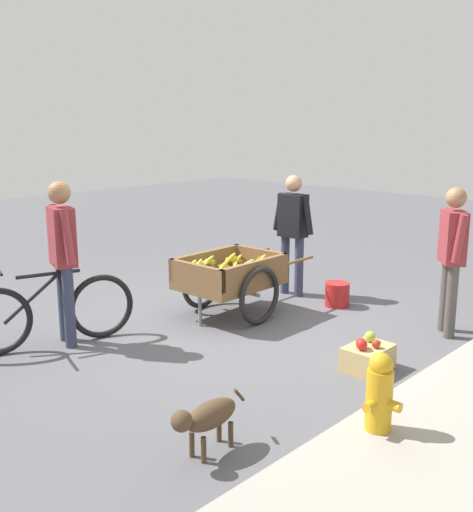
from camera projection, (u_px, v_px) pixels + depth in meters
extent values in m
plane|color=#56565B|center=(241.00, 328.00, 6.50)|extent=(24.00, 24.00, 0.00)
cube|color=brown|center=(230.00, 281.00, 6.83)|extent=(1.12, 0.82, 0.10)
cube|color=brown|center=(196.00, 275.00, 6.41)|extent=(0.08, 0.80, 0.24)
cube|color=brown|center=(260.00, 259.00, 7.16)|extent=(0.08, 0.80, 0.24)
cube|color=brown|center=(255.00, 272.00, 6.55)|extent=(1.10, 0.08, 0.24)
cube|color=brown|center=(206.00, 262.00, 7.03)|extent=(1.10, 0.08, 0.24)
torus|color=black|center=(260.00, 296.00, 6.55)|extent=(0.64, 0.07, 0.64)
torus|color=black|center=(202.00, 281.00, 7.13)|extent=(0.64, 0.07, 0.64)
cylinder|color=gray|center=(230.00, 288.00, 6.84)|extent=(0.06, 0.88, 0.04)
cylinder|color=brown|center=(299.00, 261.00, 7.16)|extent=(0.55, 0.05, 0.04)
cylinder|color=brown|center=(255.00, 252.00, 7.61)|extent=(0.55, 0.05, 0.04)
cylinder|color=gray|center=(200.00, 310.00, 6.54)|extent=(0.04, 0.04, 0.35)
ellipsoid|color=gold|center=(257.00, 267.00, 6.74)|extent=(0.18, 0.06, 0.14)
ellipsoid|color=gold|center=(256.00, 267.00, 6.72)|extent=(0.19, 0.07, 0.08)
ellipsoid|color=gold|center=(256.00, 266.00, 6.70)|extent=(0.19, 0.07, 0.09)
ellipsoid|color=gold|center=(256.00, 265.00, 6.69)|extent=(0.18, 0.10, 0.14)
ellipsoid|color=gold|center=(232.00, 260.00, 7.02)|extent=(0.18, 0.08, 0.13)
ellipsoid|color=gold|center=(232.00, 259.00, 7.01)|extent=(0.19, 0.07, 0.09)
ellipsoid|color=gold|center=(231.00, 259.00, 6.99)|extent=(0.19, 0.07, 0.08)
ellipsoid|color=gold|center=(230.00, 258.00, 6.97)|extent=(0.18, 0.07, 0.14)
ellipsoid|color=gold|center=(200.00, 267.00, 6.59)|extent=(0.18, 0.08, 0.14)
ellipsoid|color=gold|center=(199.00, 266.00, 6.57)|extent=(0.19, 0.08, 0.08)
ellipsoid|color=gold|center=(198.00, 266.00, 6.56)|extent=(0.19, 0.06, 0.09)
ellipsoid|color=gold|center=(198.00, 265.00, 6.54)|extent=(0.18, 0.07, 0.15)
ellipsoid|color=gold|center=(210.00, 263.00, 6.92)|extent=(0.17, 0.06, 0.16)
ellipsoid|color=gold|center=(209.00, 262.00, 6.90)|extent=(0.19, 0.09, 0.09)
ellipsoid|color=gold|center=(209.00, 262.00, 6.89)|extent=(0.19, 0.09, 0.05)
ellipsoid|color=gold|center=(208.00, 261.00, 6.87)|extent=(0.19, 0.10, 0.10)
ellipsoid|color=gold|center=(208.00, 261.00, 6.86)|extent=(0.18, 0.07, 0.13)
ellipsoid|color=gold|center=(243.00, 269.00, 6.94)|extent=(0.18, 0.05, 0.15)
ellipsoid|color=gold|center=(243.00, 268.00, 6.92)|extent=(0.19, 0.10, 0.08)
ellipsoid|color=gold|center=(242.00, 268.00, 6.90)|extent=(0.19, 0.08, 0.08)
ellipsoid|color=gold|center=(242.00, 267.00, 6.89)|extent=(0.18, 0.10, 0.15)
ellipsoid|color=gold|center=(193.00, 267.00, 6.68)|extent=(0.19, 0.06, 0.13)
ellipsoid|color=gold|center=(193.00, 266.00, 6.66)|extent=(0.19, 0.06, 0.08)
ellipsoid|color=gold|center=(192.00, 266.00, 6.65)|extent=(0.19, 0.07, 0.09)
ellipsoid|color=gold|center=(192.00, 265.00, 6.63)|extent=(0.18, 0.07, 0.13)
ellipsoid|color=gold|center=(210.00, 279.00, 6.55)|extent=(0.18, 0.09, 0.14)
ellipsoid|color=gold|center=(209.00, 279.00, 6.54)|extent=(0.19, 0.06, 0.10)
ellipsoid|color=gold|center=(209.00, 278.00, 6.53)|extent=(0.18, 0.05, 0.05)
ellipsoid|color=gold|center=(209.00, 278.00, 6.51)|extent=(0.19, 0.05, 0.09)
ellipsoid|color=gold|center=(209.00, 277.00, 6.50)|extent=(0.18, 0.05, 0.12)
ellipsoid|color=gold|center=(249.00, 266.00, 6.69)|extent=(0.18, 0.09, 0.14)
ellipsoid|color=gold|center=(248.00, 265.00, 6.67)|extent=(0.19, 0.10, 0.09)
ellipsoid|color=gold|center=(248.00, 265.00, 6.65)|extent=(0.19, 0.07, 0.09)
ellipsoid|color=gold|center=(247.00, 264.00, 6.64)|extent=(0.18, 0.10, 0.13)
ellipsoid|color=gold|center=(235.00, 270.00, 6.71)|extent=(0.18, 0.07, 0.13)
ellipsoid|color=gold|center=(235.00, 269.00, 6.70)|extent=(0.19, 0.06, 0.10)
ellipsoid|color=gold|center=(235.00, 269.00, 6.69)|extent=(0.18, 0.05, 0.05)
ellipsoid|color=gold|center=(234.00, 268.00, 6.67)|extent=(0.19, 0.07, 0.10)
ellipsoid|color=gold|center=(234.00, 268.00, 6.66)|extent=(0.17, 0.10, 0.15)
ellipsoid|color=gold|center=(250.00, 266.00, 7.08)|extent=(0.17, 0.05, 0.14)
ellipsoid|color=gold|center=(249.00, 265.00, 7.07)|extent=(0.19, 0.07, 0.08)
ellipsoid|color=gold|center=(249.00, 265.00, 7.05)|extent=(0.19, 0.07, 0.08)
ellipsoid|color=gold|center=(248.00, 264.00, 7.03)|extent=(0.18, 0.06, 0.14)
ellipsoid|color=gold|center=(263.00, 260.00, 6.92)|extent=(0.18, 0.06, 0.14)
ellipsoid|color=gold|center=(262.00, 260.00, 6.89)|extent=(0.19, 0.09, 0.05)
ellipsoid|color=gold|center=(261.00, 259.00, 6.88)|extent=(0.19, 0.06, 0.13)
ellipsoid|color=gold|center=(225.00, 267.00, 6.80)|extent=(0.18, 0.06, 0.14)
ellipsoid|color=gold|center=(224.00, 267.00, 6.78)|extent=(0.19, 0.09, 0.09)
ellipsoid|color=gold|center=(224.00, 266.00, 6.76)|extent=(0.19, 0.11, 0.09)
ellipsoid|color=gold|center=(223.00, 266.00, 6.75)|extent=(0.18, 0.06, 0.14)
ellipsoid|color=gold|center=(238.00, 261.00, 7.30)|extent=(0.19, 0.08, 0.13)
ellipsoid|color=gold|center=(238.00, 261.00, 7.28)|extent=(0.19, 0.09, 0.08)
ellipsoid|color=gold|center=(238.00, 260.00, 7.27)|extent=(0.19, 0.10, 0.08)
ellipsoid|color=gold|center=(237.00, 259.00, 7.25)|extent=(0.18, 0.06, 0.14)
cylinder|color=#333851|center=(299.00, 267.00, 7.59)|extent=(0.11, 0.11, 0.75)
cylinder|color=#333851|center=(285.00, 264.00, 7.73)|extent=(0.11, 0.11, 0.75)
cube|color=black|center=(293.00, 215.00, 7.52)|extent=(0.21, 0.34, 0.53)
sphere|color=tan|center=(294.00, 183.00, 7.43)|extent=(0.20, 0.20, 0.20)
cylinder|color=black|center=(308.00, 215.00, 7.37)|extent=(0.08, 0.17, 0.48)
cylinder|color=black|center=(279.00, 212.00, 7.66)|extent=(0.08, 0.17, 0.48)
torus|color=black|center=(102.00, 306.00, 6.15)|extent=(0.65, 0.26, 0.66)
cylinder|color=black|center=(48.00, 274.00, 5.83)|extent=(0.58, 0.21, 0.04)
cylinder|color=black|center=(62.00, 290.00, 5.92)|extent=(0.11, 0.07, 0.45)
cylinder|color=black|center=(31.00, 299.00, 5.79)|extent=(0.52, 0.19, 0.43)
ellipsoid|color=black|center=(63.00, 263.00, 5.87)|extent=(0.20, 0.08, 0.06)
cylinder|color=#333851|center=(69.00, 308.00, 5.88)|extent=(0.11, 0.11, 0.80)
cylinder|color=#333851|center=(64.00, 302.00, 6.07)|extent=(0.11, 0.11, 0.80)
cube|color=maroon|center=(62.00, 237.00, 5.82)|extent=(0.29, 0.38, 0.57)
sphere|color=#9E704C|center=(59.00, 193.00, 5.73)|extent=(0.22, 0.22, 0.22)
cylinder|color=maroon|center=(67.00, 237.00, 5.63)|extent=(0.08, 0.17, 0.52)
cylinder|color=maroon|center=(56.00, 230.00, 6.00)|extent=(0.08, 0.17, 0.52)
ellipsoid|color=#4C3823|center=(211.00, 415.00, 4.03)|extent=(0.45, 0.20, 0.18)
sphere|color=#4C3823|center=(182.00, 421.00, 3.82)|extent=(0.14, 0.14, 0.14)
cylinder|color=#4C3823|center=(239.00, 395.00, 4.23)|extent=(0.11, 0.03, 0.12)
cylinder|color=#4C3823|center=(204.00, 450.00, 3.94)|extent=(0.04, 0.04, 0.18)
cylinder|color=#4C3823|center=(192.00, 444.00, 4.01)|extent=(0.04, 0.04, 0.18)
cylinder|color=#4C3823|center=(231.00, 434.00, 4.13)|extent=(0.04, 0.04, 0.18)
cylinder|color=#4C3823|center=(219.00, 429.00, 4.20)|extent=(0.04, 0.04, 0.18)
cylinder|color=gold|center=(379.00, 408.00, 4.11)|extent=(0.18, 0.18, 0.55)
sphere|color=gold|center=(381.00, 364.00, 4.04)|extent=(0.16, 0.16, 0.16)
cylinder|color=gold|center=(370.00, 406.00, 4.02)|extent=(0.10, 0.07, 0.07)
cylinder|color=gold|center=(394.00, 406.00, 4.02)|extent=(0.07, 0.10, 0.07)
cylinder|color=#B21E1E|center=(337.00, 294.00, 7.24)|extent=(0.29, 0.29, 0.28)
cube|color=tan|center=(368.00, 358.00, 5.40)|extent=(0.44, 0.32, 0.22)
sphere|color=red|center=(362.00, 345.00, 5.28)|extent=(0.10, 0.10, 0.10)
sphere|color=#B23319|center=(369.00, 337.00, 5.48)|extent=(0.09, 0.09, 0.09)
sphere|color=red|center=(361.00, 343.00, 5.32)|extent=(0.09, 0.09, 0.09)
sphere|color=#B23319|center=(376.00, 344.00, 5.33)|extent=(0.08, 0.08, 0.08)
sphere|color=#99BF33|center=(370.00, 336.00, 5.48)|extent=(0.10, 0.10, 0.10)
cylinder|color=#4C4742|center=(445.00, 296.00, 6.35)|extent=(0.11, 0.11, 0.75)
cylinder|color=#4C4742|center=(451.00, 302.00, 6.14)|extent=(0.11, 0.11, 0.75)
cube|color=maroon|center=(453.00, 237.00, 6.10)|extent=(0.39, 0.37, 0.53)
sphere|color=#9E704C|center=(456.00, 198.00, 6.02)|extent=(0.20, 0.20, 0.20)
cylinder|color=maroon|center=(447.00, 231.00, 6.31)|extent=(0.08, 0.11, 0.48)
cylinder|color=maroon|center=(460.00, 239.00, 5.88)|extent=(0.08, 0.14, 0.49)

